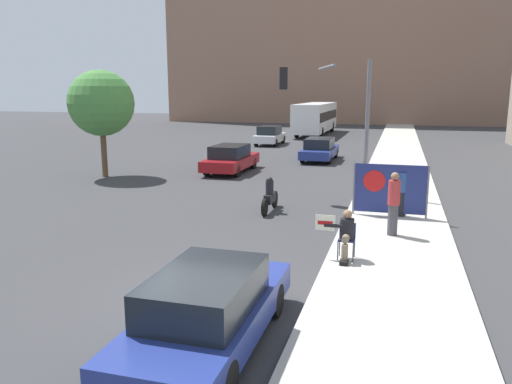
% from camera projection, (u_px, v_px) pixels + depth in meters
% --- Properties ---
extents(ground_plane, '(160.00, 160.00, 0.00)m').
position_uv_depth(ground_plane, '(198.00, 299.00, 10.26)').
color(ground_plane, '#38383A').
extents(sidewalk_curb, '(3.23, 90.00, 0.13)m').
position_uv_depth(sidewalk_curb, '(397.00, 181.00, 23.36)').
color(sidewalk_curb, '#B7B2A8').
rests_on(sidewalk_curb, ground_plane).
extents(building_backdrop_far, '(52.00, 12.00, 31.70)m').
position_uv_depth(building_backdrop_far, '(362.00, 3.00, 66.91)').
color(building_backdrop_far, '#936B56').
rests_on(building_backdrop_far, ground_plane).
extents(seated_protester, '(0.97, 0.77, 1.23)m').
position_uv_depth(seated_protester, '(346.00, 233.00, 12.19)').
color(seated_protester, '#474C56').
rests_on(seated_protester, sidewalk_curb).
extents(jogger_on_sidewalk, '(0.34, 0.34, 1.83)m').
position_uv_depth(jogger_on_sidewalk, '(394.00, 203.00, 14.22)').
color(jogger_on_sidewalk, '#424247').
rests_on(jogger_on_sidewalk, sidewalk_curb).
extents(pedestrian_behind, '(0.34, 0.34, 1.68)m').
position_uv_depth(pedestrian_behind, '(402.00, 191.00, 16.43)').
color(pedestrian_behind, black).
rests_on(pedestrian_behind, sidewalk_curb).
extents(protest_banner, '(2.42, 0.06, 1.73)m').
position_uv_depth(protest_banner, '(389.00, 189.00, 16.43)').
color(protest_banner, slate).
rests_on(protest_banner, sidewalk_curb).
extents(traffic_light_pole, '(3.45, 3.21, 5.28)m').
position_uv_depth(traffic_light_pole, '(335.00, 103.00, 19.46)').
color(traffic_light_pole, slate).
rests_on(traffic_light_pole, sidewalk_curb).
extents(parked_car_curbside, '(1.73, 4.59, 1.38)m').
position_uv_depth(parked_car_curbside, '(208.00, 309.00, 8.18)').
color(parked_car_curbside, navy).
rests_on(parked_car_curbside, ground_plane).
extents(car_on_road_nearest, '(1.82, 4.68, 1.45)m').
position_uv_depth(car_on_road_nearest, '(231.00, 159.00, 26.26)').
color(car_on_road_nearest, maroon).
rests_on(car_on_road_nearest, ground_plane).
extents(car_on_road_midblock, '(1.81, 4.76, 1.40)m').
position_uv_depth(car_on_road_midblock, '(320.00, 149.00, 30.72)').
color(car_on_road_midblock, navy).
rests_on(car_on_road_midblock, ground_plane).
extents(car_on_road_distant, '(1.75, 4.29, 1.50)m').
position_uv_depth(car_on_road_distant, '(270.00, 135.00, 39.75)').
color(car_on_road_distant, silver).
rests_on(car_on_road_distant, ground_plane).
extents(city_bus_on_road, '(2.58, 12.05, 3.05)m').
position_uv_depth(city_bus_on_road, '(316.00, 117.00, 48.86)').
color(city_bus_on_road, silver).
rests_on(city_bus_on_road, ground_plane).
extents(motorcycle_on_road, '(0.28, 2.04, 1.25)m').
position_uv_depth(motorcycle_on_road, '(270.00, 197.00, 17.67)').
color(motorcycle_on_road, black).
rests_on(motorcycle_on_road, ground_plane).
extents(street_tree_near_curb, '(3.20, 3.20, 5.24)m').
position_uv_depth(street_tree_near_curb, '(101.00, 103.00, 24.32)').
color(street_tree_near_curb, brown).
rests_on(street_tree_near_curb, ground_plane).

